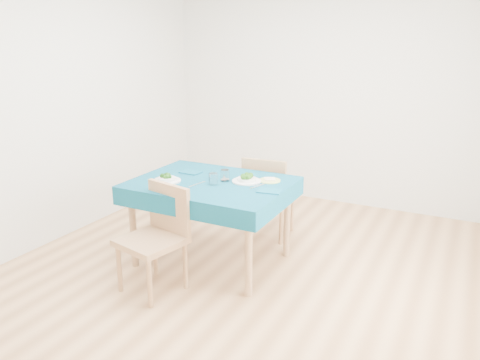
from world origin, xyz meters
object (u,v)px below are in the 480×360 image
at_px(chair_near, 150,225).
at_px(side_plate, 270,180).
at_px(table, 212,222).
at_px(chair_far, 270,183).
at_px(bowl_far, 247,177).
at_px(bowl_near, 167,177).

height_order(chair_near, side_plate, chair_near).
distance_m(table, side_plate, 0.64).
xyz_separation_m(table, side_plate, (0.45, 0.25, 0.38)).
height_order(chair_far, bowl_far, chair_far).
bearing_deg(chair_far, side_plate, 108.24).
height_order(table, side_plate, side_plate).
xyz_separation_m(table, bowl_far, (0.28, 0.13, 0.42)).
relative_size(bowl_near, side_plate, 1.26).
height_order(chair_near, bowl_near, chair_near).
relative_size(table, chair_near, 1.19).
xyz_separation_m(chair_near, side_plate, (0.61, 0.92, 0.20)).
xyz_separation_m(chair_far, bowl_near, (-0.57, -0.96, 0.24)).
distance_m(chair_near, bowl_far, 0.95).
xyz_separation_m(table, bowl_near, (-0.34, -0.17, 0.42)).
relative_size(chair_near, side_plate, 5.87).
distance_m(chair_far, bowl_near, 1.14).
relative_size(table, bowl_far, 5.28).
bearing_deg(bowl_far, side_plate, 33.36).
bearing_deg(table, side_plate, 28.77).
height_order(bowl_near, side_plate, bowl_near).
bearing_deg(bowl_far, bowl_near, -153.70).
height_order(bowl_near, bowl_far, bowl_far).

